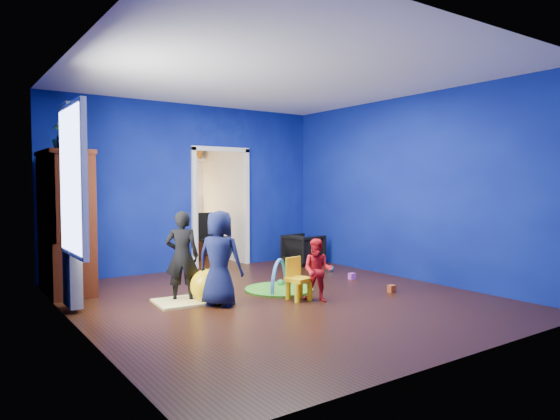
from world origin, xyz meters
TOP-DOWN VIEW (x-y plane):
  - floor at (0.00, 0.00)m, footprint 5.00×5.50m
  - ceiling at (0.00, 0.00)m, footprint 5.00×5.50m
  - wall_back at (0.00, 2.75)m, footprint 5.00×0.02m
  - wall_front at (0.00, -2.75)m, footprint 5.00×0.02m
  - wall_left at (-2.50, 0.00)m, footprint 0.02×5.50m
  - wall_right at (2.50, 0.00)m, footprint 0.02×5.50m
  - alcove at (0.60, 3.62)m, footprint 1.00×1.75m
  - armchair at (1.97, 2.05)m, footprint 0.70×0.69m
  - child_black at (-1.10, 0.60)m, footprint 0.51×0.45m
  - child_navy at (-0.82, 0.10)m, footprint 0.65×0.69m
  - toddler_red at (0.32, -0.41)m, footprint 0.49×0.50m
  - vase at (-2.22, 1.65)m, footprint 0.24×0.24m
  - potted_plant at (-2.22, 2.17)m, footprint 0.30×0.30m
  - tv_armoire at (-2.22, 1.95)m, footprint 0.58×1.14m
  - crt_tv at (-2.18, 1.95)m, footprint 0.46×0.70m
  - yellow_blanket at (-1.10, 0.50)m, footprint 0.79×0.65m
  - hopper_ball at (-0.87, 0.35)m, footprint 0.43×0.43m
  - kid_chair at (0.17, -0.21)m, footprint 0.34×0.34m
  - play_mat at (0.30, 0.43)m, footprint 0.98×0.98m
  - toy_arch at (0.30, 0.43)m, footprint 0.68×0.62m
  - window_left at (-2.48, 0.35)m, footprint 0.03×0.95m
  - curtain at (-2.37, 0.90)m, footprint 0.14×0.42m
  - doorway at (0.60, 2.75)m, footprint 1.16×0.10m
  - study_desk at (0.60, 4.26)m, footprint 0.88×0.44m
  - desk_monitor at (0.60, 4.38)m, footprint 0.40×0.05m
  - desk_lamp at (0.32, 4.32)m, footprint 0.14×0.14m
  - folding_chair at (0.60, 3.30)m, footprint 0.40×0.40m
  - book_shelf at (0.60, 4.37)m, footprint 0.88×0.24m
  - toy_0 at (1.51, -0.58)m, footprint 0.10×0.08m
  - toy_1 at (1.89, 1.17)m, footprint 0.11×0.11m
  - toy_2 at (0.47, 0.63)m, footprint 0.11×0.11m
  - toy_3 at (1.70, 0.43)m, footprint 0.10×0.08m

SIDE VIEW (x-z plane):
  - floor at x=0.00m, z-range -0.01..0.01m
  - play_mat at x=0.30m, z-range 0.00..0.03m
  - yellow_blanket at x=-1.10m, z-range 0.00..0.03m
  - toy_arch at x=0.30m, z-range -0.41..0.45m
  - toy_0 at x=1.51m, z-range 0.00..0.10m
  - toy_3 at x=1.70m, z-range 0.00..0.10m
  - toy_1 at x=1.89m, z-range 0.00..0.11m
  - toy_2 at x=0.47m, z-range 0.00..0.11m
  - hopper_ball at x=-0.87m, z-range 0.00..0.43m
  - kid_chair at x=0.17m, z-range 0.00..0.50m
  - armchair at x=1.97m, z-range 0.00..0.57m
  - study_desk at x=0.60m, z-range 0.00..0.75m
  - toddler_red at x=0.32m, z-range 0.00..0.81m
  - folding_chair at x=0.60m, z-range 0.00..0.92m
  - child_black at x=-1.10m, z-range 0.00..1.17m
  - child_navy at x=-0.82m, z-range 0.00..1.19m
  - desk_lamp at x=0.32m, z-range 0.86..1.00m
  - desk_monitor at x=0.60m, z-range 0.79..1.11m
  - tv_armoire at x=-2.22m, z-range 0.00..1.96m
  - crt_tv at x=-2.18m, z-range 0.75..1.29m
  - doorway at x=0.60m, z-range 0.00..2.10m
  - alcove at x=0.60m, z-range 0.00..2.50m
  - curtain at x=-2.37m, z-range 0.05..2.45m
  - wall_back at x=0.00m, z-range 0.00..2.90m
  - wall_front at x=0.00m, z-range 0.00..2.90m
  - wall_left at x=-2.50m, z-range 0.00..2.90m
  - wall_right at x=2.50m, z-range 0.00..2.90m
  - window_left at x=-2.48m, z-range 0.77..2.33m
  - book_shelf at x=0.60m, z-range 2.00..2.04m
  - vase at x=-2.22m, z-range 1.96..2.17m
  - potted_plant at x=-2.22m, z-range 1.96..2.37m
  - ceiling at x=0.00m, z-range 2.90..2.90m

